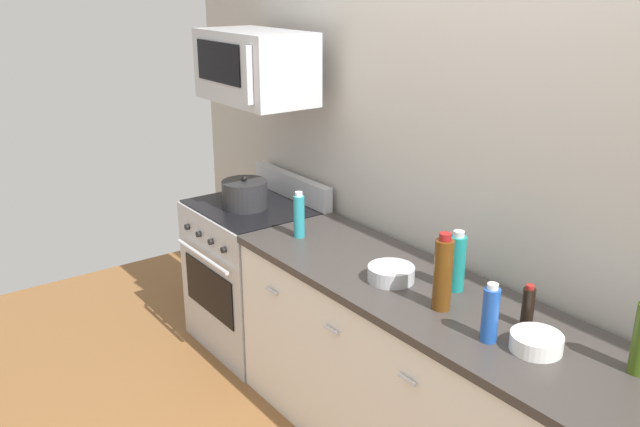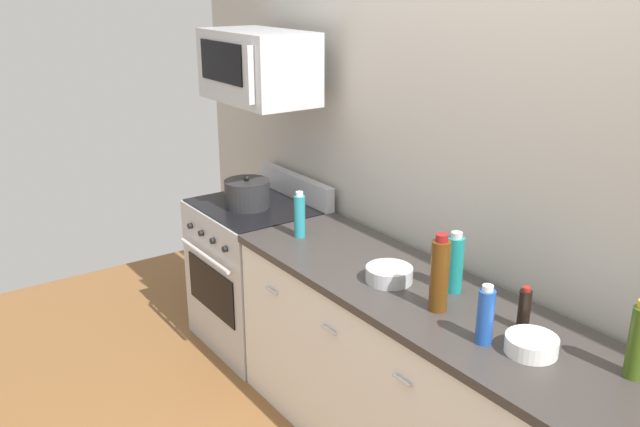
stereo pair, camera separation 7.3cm
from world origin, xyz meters
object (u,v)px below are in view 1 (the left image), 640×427
Objects in this scene: range_oven at (255,274)px; bowl_white_ceramic at (536,342)px; bottle_soda_blue at (490,314)px; bottle_soy_sauce_dark at (528,307)px; bottle_wine_amber at (443,273)px; bowl_steel_prep at (391,273)px; stockpot at (245,194)px; bottle_sparkling_teal at (457,262)px; microwave at (255,66)px; bottle_dish_soap at (299,216)px.

range_oven reaches higher than bowl_white_ceramic.
bottle_soda_blue reaches higher than bowl_white_ceramic.
bottle_wine_amber is (-0.31, -0.16, 0.07)m from bottle_soy_sauce_dark.
bottle_soda_blue reaches higher than bowl_steel_prep.
stockpot is at bearing -179.14° from bowl_white_ceramic.
bowl_steel_prep is at bearing 173.88° from bottle_soda_blue.
bottle_soy_sauce_dark is 0.36m from bottle_wine_amber.
bowl_white_ceramic is (0.53, -0.14, -0.10)m from bottle_sparkling_teal.
bottle_soda_blue is (1.91, -0.11, 0.56)m from range_oven.
bottle_sparkling_teal reaches higher than bowl_steel_prep.
bottle_sparkling_teal is (1.53, 0.12, 0.58)m from range_oven.
microwave reaches higher than bottle_soda_blue.
range_oven is 1.44× the size of microwave.
bowl_white_ceramic is at bearing -14.95° from bottle_sparkling_teal.
range_oven is at bearing 177.80° from bottle_wine_amber.
bottle_sparkling_teal reaches higher than bottle_soy_sauce_dark.
bottle_soy_sauce_dark is at bearing 2.76° from range_oven.
bottle_dish_soap is 0.75× the size of bottle_wine_amber.
bottle_wine_amber is at bearing -174.91° from bowl_white_ceramic.
microwave is 3.12× the size of bottle_soda_blue.
microwave is at bearing 89.71° from range_oven.
bottle_sparkling_teal is 1.29× the size of bowl_steel_prep.
bottle_sparkling_teal is at bearing 165.05° from bowl_white_ceramic.
stockpot reaches higher than bowl_white_ceramic.
bottle_soda_blue is at bearing -6.12° from bowl_steel_prep.
stockpot is at bearing -179.59° from bowl_steel_prep.
bottle_sparkling_teal is 1.43× the size of bowl_white_ceramic.
bowl_white_ceramic is (2.06, -0.07, -0.80)m from microwave.
bottle_wine_amber reaches higher than bottle_soy_sauce_dark.
microwave reaches higher than bottle_soy_sauce_dark.
range_oven is at bearing -175.52° from bottle_sparkling_teal.
bowl_steel_prep is 0.79× the size of stockpot.
bottle_soda_blue is (-0.02, -0.20, 0.03)m from bottle_soy_sauce_dark.
bowl_white_ceramic is at bearing 0.86° from stockpot.
bottle_dish_soap is (0.59, -0.07, 0.57)m from range_oven.
bottle_soy_sauce_dark is (1.34, 0.16, -0.03)m from bottle_dish_soap.
range_oven is 3.93× the size of stockpot.
bottle_soda_blue is 0.19m from bowl_white_ceramic.
microwave is 0.93m from bottle_dish_soap.
bottle_wine_amber is (1.03, 0.01, 0.04)m from bottle_dish_soap.
bowl_white_ceramic is 0.71× the size of stockpot.
microwave reaches higher than bottle_dish_soap.
bottle_wine_amber is 1.57× the size of bowl_steel_prep.
bottle_wine_amber is 1.62m from stockpot.
bowl_steel_prep reaches higher than bowl_white_ceramic.
bottle_soda_blue is at bearing -31.13° from bottle_sparkling_teal.
bottle_soy_sauce_dark is at bearing 4.34° from stockpot.
bottle_wine_amber is at bearing -64.13° from bottle_sparkling_teal.
bottle_dish_soap is 1.35m from bottle_soy_sauce_dark.
bottle_soda_blue reaches higher than range_oven.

